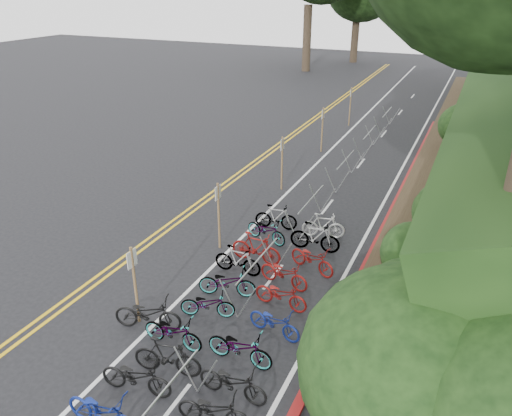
% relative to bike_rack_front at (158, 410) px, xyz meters
% --- Properties ---
extents(ground, '(120.00, 120.00, 0.00)m').
position_rel_bike_rack_front_xyz_m(ground, '(-3.39, 2.82, -0.87)').
color(ground, black).
rests_on(ground, ground).
extents(road_markings, '(7.47, 80.00, 0.01)m').
position_rel_bike_rack_front_xyz_m(road_markings, '(-2.75, 12.92, -0.87)').
color(road_markings, gold).
rests_on(road_markings, ground).
extents(red_curb, '(0.25, 28.00, 0.10)m').
position_rel_bike_rack_front_xyz_m(red_curb, '(2.31, 14.82, -0.82)').
color(red_curb, maroon).
rests_on(red_curb, ground).
extents(bike_rack_front, '(1.15, 3.19, 1.18)m').
position_rel_bike_rack_front_xyz_m(bike_rack_front, '(0.00, 0.00, 0.00)').
color(bike_rack_front, gray).
rests_on(bike_rack_front, ground).
extents(bike_racks_rest, '(1.14, 23.00, 1.17)m').
position_rel_bike_rack_front_xyz_m(bike_racks_rest, '(-0.39, 15.82, -0.02)').
color(bike_racks_rest, gray).
rests_on(bike_racks_rest, ground).
extents(signpost_near, '(0.08, 0.40, 2.39)m').
position_rel_bike_rack_front_xyz_m(signpost_near, '(-2.86, 3.13, 0.50)').
color(signpost_near, brown).
rests_on(signpost_near, ground).
extents(signposts_rest, '(0.08, 18.40, 2.50)m').
position_rel_bike_rack_front_xyz_m(signposts_rest, '(-2.79, 16.82, 0.56)').
color(signposts_rest, brown).
rests_on(signposts_rest, ground).
extents(bike_front, '(1.13, 2.01, 1.00)m').
position_rel_bike_rack_front_xyz_m(bike_front, '(-2.41, 2.98, -0.37)').
color(bike_front, black).
rests_on(bike_front, ground).
extents(bike_valet, '(3.32, 12.07, 1.09)m').
position_rel_bike_rack_front_xyz_m(bike_valet, '(-0.36, 4.62, -0.40)').
color(bike_valet, navy).
rests_on(bike_valet, ground).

